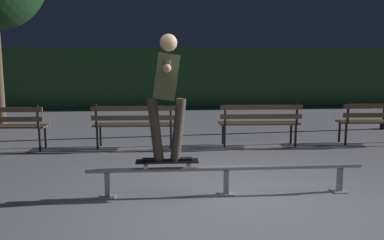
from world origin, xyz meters
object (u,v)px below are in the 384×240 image
park_bench_leftmost (2,123)px  park_bench_rightmost (379,118)px  grind_rail (226,173)px  skateboarder (167,87)px  park_bench_left_center (134,121)px  skateboard (167,162)px  park_bench_right_center (260,120)px

park_bench_leftmost → park_bench_rightmost: bearing=0.0°
park_bench_leftmost → park_bench_rightmost: 7.39m
grind_rail → skateboarder: size_ratio=2.26×
grind_rail → park_bench_left_center: bearing=115.6°
skateboard → park_bench_right_center: park_bench_right_center is taller
park_bench_right_center → park_bench_rightmost: size_ratio=1.00×
skateboard → park_bench_leftmost: (-3.05, 2.79, 0.09)m
skateboarder → park_bench_left_center: skateboarder is taller
park_bench_leftmost → park_bench_left_center: size_ratio=1.00×
skateboard → park_bench_rightmost: 5.16m
grind_rail → park_bench_rightmost: (3.59, 2.79, 0.25)m
grind_rail → skateboarder: 1.33m
park_bench_left_center → park_bench_rightmost: size_ratio=1.00×
skateboarder → park_bench_left_center: size_ratio=0.96×
skateboard → skateboarder: size_ratio=0.50×
park_bench_leftmost → park_bench_right_center: 4.93m
park_bench_rightmost → park_bench_left_center: bearing=180.0°
skateboarder → park_bench_rightmost: skateboarder is taller
grind_rail → park_bench_leftmost: size_ratio=2.18×
park_bench_leftmost → park_bench_left_center: (2.46, 0.00, 0.00)m
skateboard → park_bench_rightmost: bearing=32.7°
park_bench_right_center → park_bench_leftmost: bearing=180.0°
park_bench_left_center → park_bench_rightmost: (4.93, 0.00, 0.00)m
skateboarder → park_bench_rightmost: (4.34, 2.79, -0.85)m
park_bench_leftmost → park_bench_right_center: bearing=0.0°
skateboard → skateboarder: skateboarder is taller
park_bench_left_center → park_bench_right_center: same height
park_bench_right_center → park_bench_left_center: bearing=180.0°
park_bench_right_center → skateboarder: bearing=-123.9°
skateboard → park_bench_left_center: (-0.59, 2.79, 0.09)m
skateboard → park_bench_rightmost: park_bench_rightmost is taller
grind_rail → park_bench_rightmost: 4.56m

